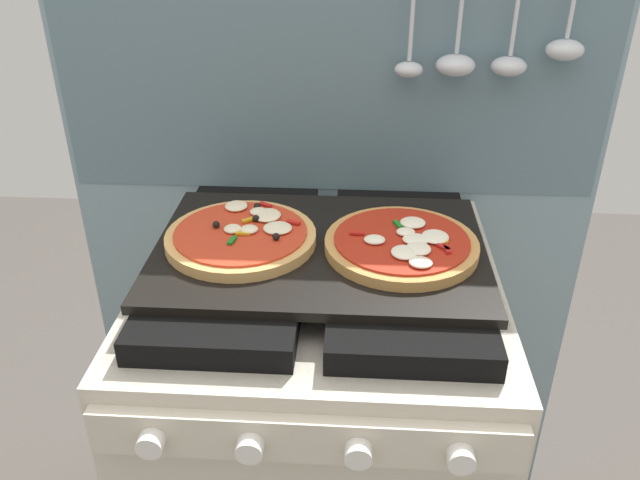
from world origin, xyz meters
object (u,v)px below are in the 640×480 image
object	(u,v)px
baking_tray	(320,250)
pizza_right	(402,244)
stove	(320,448)
pizza_left	(242,235)

from	to	relation	value
baking_tray	pizza_right	distance (m)	0.14
stove	baking_tray	xyz separation A→B (m)	(0.00, 0.00, 0.46)
stove	pizza_right	xyz separation A→B (m)	(0.13, -0.01, 0.48)
pizza_left	pizza_right	size ratio (longest dim) A/B	1.00
stove	baking_tray	size ratio (longest dim) A/B	1.67
baking_tray	pizza_left	bearing A→B (deg)	177.95
pizza_left	pizza_right	distance (m)	0.26
stove	pizza_left	xyz separation A→B (m)	(-0.13, 0.01, 0.48)
baking_tray	pizza_left	size ratio (longest dim) A/B	2.18
pizza_left	baking_tray	bearing A→B (deg)	-2.05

